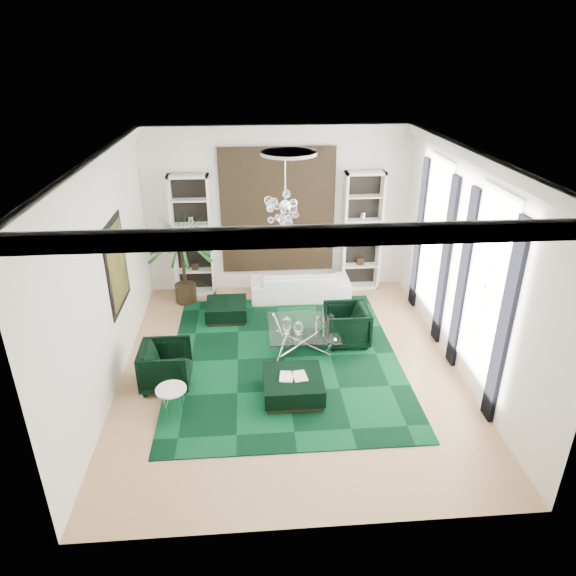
{
  "coord_description": "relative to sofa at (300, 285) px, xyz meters",
  "views": [
    {
      "loc": [
        -0.66,
        -7.85,
        5.26
      ],
      "look_at": [
        0.0,
        0.5,
        1.34
      ],
      "focal_mm": 32.0,
      "sensor_mm": 36.0,
      "label": 1
    }
  ],
  "objects": [
    {
      "name": "side_table",
      "position": [
        -2.42,
        -4.01,
        -0.1
      ],
      "size": [
        0.48,
        0.48,
        0.46
      ],
      "primitive_type": "cylinder",
      "color": "white",
      "rests_on": "floor"
    },
    {
      "name": "floor",
      "position": [
        -0.47,
        -2.81,
        -0.34
      ],
      "size": [
        6.0,
        7.0,
        0.02
      ],
      "primitive_type": "cube",
      "color": "tan",
      "rests_on": "ground"
    },
    {
      "name": "wall_front",
      "position": [
        -0.47,
        -6.32,
        1.57
      ],
      "size": [
        6.0,
        0.02,
        3.8
      ],
      "primitive_type": "cube",
      "color": "white",
      "rests_on": "ground"
    },
    {
      "name": "book",
      "position": [
        -0.49,
        -3.72,
        0.07
      ],
      "size": [
        0.46,
        0.3,
        0.03
      ],
      "primitive_type": "cube",
      "color": "white",
      "rests_on": "ottoman_front"
    },
    {
      "name": "wall_back",
      "position": [
        -0.47,
        0.7,
        1.57
      ],
      "size": [
        6.0,
        0.02,
        3.8
      ],
      "primitive_type": "cube",
      "color": "white",
      "rests_on": "ground"
    },
    {
      "name": "curtain_near_a",
      "position": [
        2.49,
        -4.49,
        1.32
      ],
      "size": [
        0.07,
        0.3,
        3.25
      ],
      "primitive_type": "cube",
      "color": "black",
      "rests_on": "floor"
    },
    {
      "name": "crown_molding",
      "position": [
        -0.47,
        -2.81,
        3.37
      ],
      "size": [
        6.0,
        7.0,
        0.18
      ],
      "primitive_type": null,
      "color": "white",
      "rests_on": "ceiling"
    },
    {
      "name": "ottoman_front",
      "position": [
        -0.49,
        -3.72,
        -0.14
      ],
      "size": [
        0.96,
        0.96,
        0.39
      ],
      "primitive_type": "cube",
      "color": "black",
      "rests_on": "floor"
    },
    {
      "name": "curtain_near_b",
      "position": [
        2.49,
        -2.93,
        1.32
      ],
      "size": [
        0.07,
        0.3,
        3.25
      ],
      "primitive_type": "cube",
      "color": "black",
      "rests_on": "floor"
    },
    {
      "name": "shelving_right",
      "position": [
        1.48,
        0.5,
        1.07
      ],
      "size": [
        0.9,
        0.38,
        2.8
      ],
      "primitive_type": null,
      "color": "white",
      "rests_on": "floor"
    },
    {
      "name": "sofa",
      "position": [
        0.0,
        0.0,
        0.0
      ],
      "size": [
        2.25,
        0.88,
        0.66
      ],
      "primitive_type": "imported",
      "rotation": [
        0.0,
        0.0,
        3.14
      ],
      "color": "white",
      "rests_on": "floor"
    },
    {
      "name": "tapestry",
      "position": [
        -0.47,
        0.65,
        1.57
      ],
      "size": [
        2.5,
        0.06,
        2.8
      ],
      "primitive_type": "cube",
      "color": "black",
      "rests_on": "wall_back"
    },
    {
      "name": "window_far",
      "position": [
        2.52,
        -1.31,
        1.57
      ],
      "size": [
        0.03,
        1.1,
        2.9
      ],
      "primitive_type": "cube",
      "color": "white",
      "rests_on": "wall_right"
    },
    {
      "name": "shelving_left",
      "position": [
        -2.42,
        0.5,
        1.07
      ],
      "size": [
        0.9,
        0.38,
        2.8
      ],
      "primitive_type": null,
      "color": "white",
      "rests_on": "floor"
    },
    {
      "name": "window_near",
      "position": [
        2.52,
        -3.71,
        1.57
      ],
      "size": [
        0.03,
        1.1,
        2.9
      ],
      "primitive_type": "cube",
      "color": "white",
      "rests_on": "wall_right"
    },
    {
      "name": "chandelier",
      "position": [
        -0.51,
        -2.29,
        2.52
      ],
      "size": [
        0.86,
        0.86,
        0.77
      ],
      "primitive_type": null,
      "color": "white",
      "rests_on": "ceiling"
    },
    {
      "name": "wall_right",
      "position": [
        2.54,
        -2.81,
        1.57
      ],
      "size": [
        0.02,
        7.0,
        3.8
      ],
      "primitive_type": "cube",
      "color": "white",
      "rests_on": "ground"
    },
    {
      "name": "curtain_far_a",
      "position": [
        2.49,
        -2.09,
        1.32
      ],
      "size": [
        0.07,
        0.3,
        3.25
      ],
      "primitive_type": "cube",
      "color": "black",
      "rests_on": "floor"
    },
    {
      "name": "ceiling",
      "position": [
        -0.47,
        -2.81,
        3.48
      ],
      "size": [
        6.0,
        7.0,
        0.02
      ],
      "primitive_type": "cube",
      "color": "white",
      "rests_on": "ground"
    },
    {
      "name": "coffee_table",
      "position": [
        -0.17,
        -2.17,
        -0.1
      ],
      "size": [
        1.31,
        1.31,
        0.45
      ],
      "primitive_type": null,
      "color": "white",
      "rests_on": "floor"
    },
    {
      "name": "ceiling_medallion",
      "position": [
        -0.47,
        -2.51,
        3.44
      ],
      "size": [
        0.9,
        0.9,
        0.05
      ],
      "primitive_type": "cylinder",
      "color": "white",
      "rests_on": "ceiling"
    },
    {
      "name": "curtain_far_b",
      "position": [
        2.49,
        -0.53,
        1.32
      ],
      "size": [
        0.07,
        0.3,
        3.25
      ],
      "primitive_type": "cube",
      "color": "black",
      "rests_on": "floor"
    },
    {
      "name": "ottoman_side",
      "position": [
        -1.67,
        -0.88,
        -0.14
      ],
      "size": [
        0.85,
        0.85,
        0.38
      ],
      "primitive_type": "cube",
      "color": "black",
      "rests_on": "floor"
    },
    {
      "name": "palm",
      "position": [
        -2.61,
        -0.0,
        0.97
      ],
      "size": [
        1.62,
        1.62,
        2.59
      ],
      "primitive_type": null,
      "color": "#144816",
      "rests_on": "floor"
    },
    {
      "name": "painting",
      "position": [
        -3.44,
        -2.21,
        1.52
      ],
      "size": [
        0.04,
        1.3,
        1.6
      ],
      "primitive_type": "cube",
      "color": "black",
      "rests_on": "wall_left"
    },
    {
      "name": "rug",
      "position": [
        -0.55,
        -2.55,
        -0.32
      ],
      "size": [
        4.2,
        5.0,
        0.02
      ],
      "primitive_type": "cube",
      "color": "black",
      "rests_on": "floor"
    },
    {
      "name": "wall_left",
      "position": [
        -3.48,
        -2.81,
        1.57
      ],
      "size": [
        0.02,
        7.0,
        3.8
      ],
      "primitive_type": "cube",
      "color": "white",
      "rests_on": "ground"
    },
    {
      "name": "armchair_left",
      "position": [
        -2.61,
        -3.21,
        0.05
      ],
      "size": [
        0.84,
        0.81,
        0.76
      ],
      "primitive_type": "imported",
      "rotation": [
        0.0,
        0.0,
        1.57
      ],
      "color": "black",
      "rests_on": "floor"
    },
    {
      "name": "table_plant",
      "position": [
        0.16,
        -2.45,
        0.24
      ],
      "size": [
        0.13,
        0.11,
        0.24
      ],
      "primitive_type": "imported",
      "color": "#144816",
      "rests_on": "coffee_table"
    },
    {
      "name": "armchair_right",
      "position": [
        0.7,
        -2.06,
        0.06
      ],
      "size": [
        0.85,
        0.82,
        0.77
      ],
      "primitive_type": "imported",
      "rotation": [
        0.0,
        0.0,
        -1.57
      ],
      "color": "black",
      "rests_on": "floor"
    }
  ]
}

